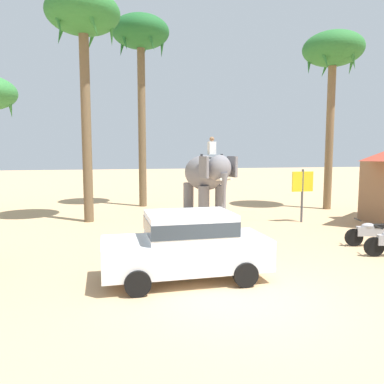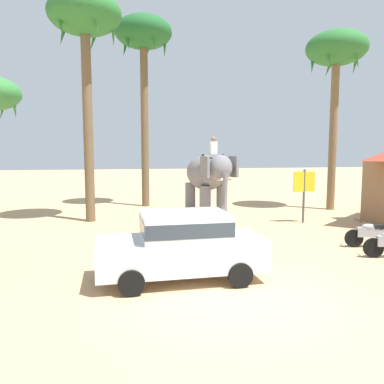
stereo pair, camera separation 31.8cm
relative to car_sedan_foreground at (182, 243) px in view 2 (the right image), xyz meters
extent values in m
plane|color=tan|center=(0.99, -1.60, -0.93)|extent=(120.00, 120.00, 0.00)
cube|color=white|center=(-0.04, 0.00, -0.25)|extent=(4.13, 1.78, 0.76)
cube|color=white|center=(0.06, 0.00, 0.45)|extent=(2.13, 1.60, 0.64)
cube|color=#2D3842|center=(0.06, 0.00, 0.45)|extent=(2.15, 1.62, 0.35)
cylinder|color=black|center=(-1.29, -0.87, -0.63)|extent=(0.60, 0.19, 0.60)
cylinder|color=black|center=(-1.32, 0.83, -0.63)|extent=(0.60, 0.19, 0.60)
cylinder|color=black|center=(1.25, -0.83, -0.63)|extent=(0.60, 0.19, 0.60)
cylinder|color=black|center=(1.22, 0.87, -0.63)|extent=(0.60, 0.19, 0.60)
ellipsoid|color=slate|center=(2.67, 8.89, 1.22)|extent=(2.16, 3.35, 1.70)
cylinder|color=slate|center=(3.28, 8.06, -0.13)|extent=(0.52, 0.52, 1.60)
cylinder|color=slate|center=(2.42, 7.89, -0.13)|extent=(0.52, 0.52, 1.60)
cylinder|color=slate|center=(2.93, 9.89, -0.13)|extent=(0.52, 0.52, 1.60)
cylinder|color=slate|center=(2.06, 9.72, -0.13)|extent=(0.52, 0.52, 1.60)
ellipsoid|color=slate|center=(2.98, 7.29, 1.52)|extent=(1.27, 1.19, 1.20)
cube|color=slate|center=(3.67, 7.53, 1.57)|extent=(0.27, 0.81, 0.96)
cube|color=slate|center=(2.26, 7.25, 1.57)|extent=(0.27, 0.81, 0.96)
cone|color=slate|center=(3.07, 6.85, 0.52)|extent=(0.42, 0.42, 1.60)
cone|color=beige|center=(3.31, 6.95, 1.02)|extent=(0.23, 0.58, 0.21)
cone|color=beige|center=(2.80, 6.85, 1.02)|extent=(0.23, 0.58, 0.21)
cube|color=white|center=(2.83, 8.05, 2.42)|extent=(0.38, 0.30, 0.60)
sphere|color=#8E6647|center=(2.83, 8.05, 2.84)|extent=(0.22, 0.22, 0.22)
cylinder|color=#333338|center=(3.34, 8.15, 1.87)|extent=(0.12, 0.12, 0.55)
cylinder|color=#333338|center=(2.32, 7.96, 1.87)|extent=(0.12, 0.12, 0.55)
cylinder|color=black|center=(6.00, 0.79, -0.63)|extent=(0.61, 0.24, 0.60)
cylinder|color=black|center=(6.09, 0.77, -0.01)|extent=(0.17, 0.54, 0.04)
cylinder|color=black|center=(6.19, 2.03, -0.63)|extent=(0.61, 0.24, 0.60)
cube|color=#ADADB2|center=(6.77, 1.89, -0.41)|extent=(1.04, 0.44, 0.32)
ellipsoid|color=#ADADB2|center=(6.63, 1.92, -0.23)|extent=(0.48, 0.34, 0.20)
cube|color=black|center=(7.02, 1.83, -0.23)|extent=(0.48, 0.32, 0.12)
cylinder|color=black|center=(6.28, 2.01, -0.01)|extent=(0.17, 0.54, 0.04)
cylinder|color=brown|center=(-2.83, 8.58, 3.55)|extent=(0.43, 0.43, 8.96)
ellipsoid|color=#286B2D|center=(-2.83, 8.58, 8.23)|extent=(3.20, 3.20, 1.80)
cone|color=#286B2D|center=(-1.63, 8.58, 7.73)|extent=(0.40, 0.92, 1.64)
cone|color=#286B2D|center=(-2.46, 9.72, 7.73)|extent=(0.91, 0.57, 1.67)
cone|color=#286B2D|center=(-3.80, 9.28, 7.73)|extent=(0.73, 0.83, 1.69)
cone|color=#286B2D|center=(-3.80, 7.87, 7.73)|extent=(0.73, 0.83, 1.69)
cone|color=#286B2D|center=(-2.46, 7.44, 7.73)|extent=(0.91, 0.57, 1.67)
cone|color=#337A38|center=(-6.91, 12.73, 4.80)|extent=(0.40, 0.92, 1.64)
cone|color=#337A38|center=(-7.73, 13.87, 4.80)|extent=(0.91, 0.57, 1.67)
cylinder|color=brown|center=(0.01, 12.91, 3.89)|extent=(0.44, 0.44, 9.64)
ellipsoid|color=#1E5B28|center=(0.01, 12.91, 8.91)|extent=(3.20, 3.20, 1.80)
cone|color=#1E5B28|center=(1.21, 12.91, 8.41)|extent=(0.40, 0.92, 1.64)
cone|color=#1E5B28|center=(0.38, 14.05, 8.41)|extent=(0.91, 0.57, 1.67)
cone|color=#1E5B28|center=(-0.96, 13.62, 8.41)|extent=(0.73, 0.83, 1.69)
cone|color=#1E5B28|center=(-0.96, 12.21, 8.41)|extent=(0.73, 0.83, 1.69)
cone|color=#1E5B28|center=(0.38, 11.77, 8.41)|extent=(0.91, 0.57, 1.67)
cylinder|color=brown|center=(9.95, 9.67, 3.29)|extent=(0.42, 0.42, 8.44)
ellipsoid|color=#286B2D|center=(9.95, 9.67, 7.71)|extent=(3.20, 3.20, 1.80)
cone|color=#286B2D|center=(11.15, 9.67, 7.21)|extent=(0.40, 0.92, 1.64)
cone|color=#286B2D|center=(10.32, 10.81, 7.21)|extent=(0.91, 0.57, 1.67)
cone|color=#286B2D|center=(8.98, 10.37, 7.21)|extent=(0.73, 0.83, 1.69)
cone|color=#286B2D|center=(8.98, 8.96, 7.21)|extent=(0.73, 0.83, 1.69)
cone|color=#286B2D|center=(10.32, 8.52, 7.21)|extent=(0.91, 0.57, 1.67)
cylinder|color=#4C4C51|center=(6.61, 6.39, 0.27)|extent=(0.10, 0.10, 2.40)
cube|color=yellow|center=(6.61, 6.39, 0.92)|extent=(1.00, 0.08, 0.90)
camera|label=1|loc=(-1.83, -8.97, 2.29)|focal=35.11mm
camera|label=2|loc=(-1.51, -9.03, 2.29)|focal=35.11mm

